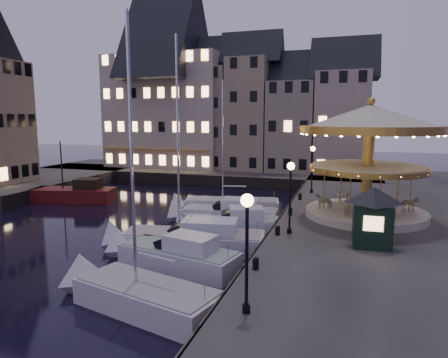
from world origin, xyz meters
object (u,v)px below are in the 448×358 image
(streetlamp_c, at_px, (312,163))
(motorboat_e, at_px, (224,215))
(streetlamp_a, at_px, (247,236))
(motorboat_d, at_px, (230,226))
(motorboat_a, at_px, (138,295))
(motorboat_c, at_px, (187,239))
(ticket_kiosk, at_px, (373,206))
(bollard_d, at_px, (300,196))
(motorboat_b, at_px, (172,256))
(motorboat_f, at_px, (225,206))
(carousel, at_px, (370,139))
(bollard_a, at_px, (256,263))
(bollard_b, at_px, (278,230))
(red_fishing_boat, at_px, (75,195))
(streetlamp_b, at_px, (290,187))
(bollard_c, at_px, (290,211))

(streetlamp_c, relative_size, motorboat_e, 0.51)
(streetlamp_a, relative_size, motorboat_e, 0.51)
(motorboat_d, relative_size, motorboat_e, 0.85)
(motorboat_a, bearing_deg, motorboat_c, 96.79)
(motorboat_d, height_order, ticket_kiosk, ticket_kiosk)
(streetlamp_a, distance_m, bollard_d, 20.15)
(motorboat_b, relative_size, motorboat_c, 0.61)
(motorboat_f, relative_size, carousel, 1.30)
(bollard_a, bearing_deg, motorboat_c, 137.34)
(motorboat_e, bearing_deg, bollard_b, -50.32)
(bollard_a, bearing_deg, streetlamp_a, -81.47)
(motorboat_e, distance_m, ticket_kiosk, 12.49)
(bollard_a, height_order, motorboat_b, motorboat_b)
(red_fishing_boat, bearing_deg, ticket_kiosk, -20.43)
(motorboat_f, height_order, ticket_kiosk, motorboat_f)
(bollard_a, bearing_deg, ticket_kiosk, 45.48)
(streetlamp_b, distance_m, motorboat_f, 11.90)
(bollard_b, bearing_deg, motorboat_a, -119.62)
(bollard_d, relative_size, carousel, 0.06)
(streetlamp_b, relative_size, motorboat_b, 0.54)
(bollard_c, xyz_separation_m, carousel, (4.94, 0.99, 4.95))
(bollard_a, xyz_separation_m, motorboat_f, (-6.18, 15.13, -1.07))
(motorboat_a, relative_size, carousel, 1.37)
(bollard_a, relative_size, motorboat_b, 0.07)
(streetlamp_c, bearing_deg, motorboat_e, -126.69)
(bollard_b, bearing_deg, motorboat_f, 122.66)
(streetlamp_b, distance_m, motorboat_b, 7.62)
(streetlamp_b, height_order, bollard_a, streetlamp_b)
(carousel, bearing_deg, streetlamp_b, -128.33)
(bollard_a, distance_m, motorboat_c, 7.42)
(streetlamp_c, height_order, motorboat_a, motorboat_a)
(motorboat_a, bearing_deg, streetlamp_a, -16.72)
(motorboat_c, xyz_separation_m, motorboat_d, (1.56, 3.79, -0.04))
(streetlamp_a, relative_size, motorboat_b, 0.54)
(streetlamp_a, xyz_separation_m, carousel, (4.34, 15.49, 2.53))
(motorboat_b, distance_m, motorboat_e, 9.55)
(bollard_b, height_order, bollard_c, same)
(streetlamp_a, relative_size, carousel, 0.46)
(motorboat_b, bearing_deg, bollard_b, 33.03)
(streetlamp_a, xyz_separation_m, ticket_kiosk, (4.44, 9.12, -0.61))
(streetlamp_c, height_order, motorboat_b, streetlamp_c)
(motorboat_b, distance_m, motorboat_f, 12.98)
(bollard_c, xyz_separation_m, bollard_d, (0.00, 5.50, 0.00))
(bollard_a, bearing_deg, streetlamp_b, 84.29)
(motorboat_d, bearing_deg, bollard_b, -40.37)
(motorboat_c, height_order, red_fishing_boat, motorboat_c)
(red_fishing_boat, bearing_deg, streetlamp_c, 12.04)
(streetlamp_c, xyz_separation_m, bollard_d, (-0.60, -3.50, -2.41))
(bollard_b, distance_m, red_fishing_boat, 23.13)
(streetlamp_b, height_order, motorboat_e, streetlamp_b)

